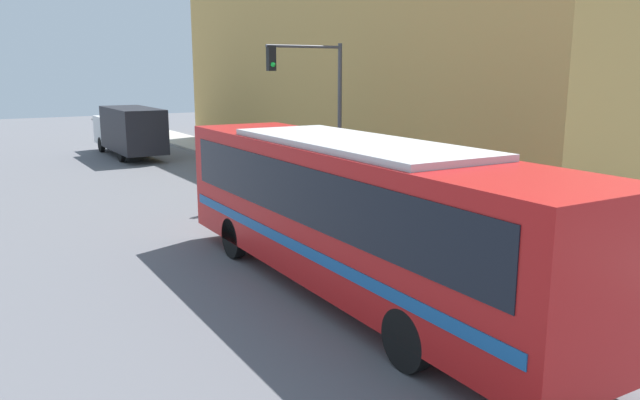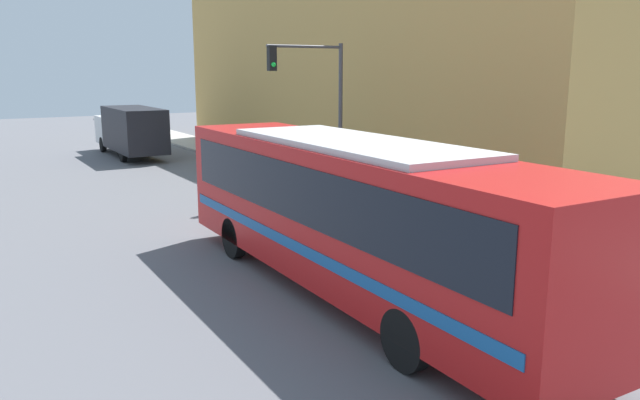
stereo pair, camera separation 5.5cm
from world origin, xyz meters
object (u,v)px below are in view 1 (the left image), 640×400
at_px(city_bus, 352,206).
at_px(delivery_truck, 129,129).
at_px(pedestrian_mid_block, 309,157).
at_px(parking_meter, 378,177).
at_px(fire_hydrant, 455,212).
at_px(traffic_light_pole, 317,92).
at_px(pedestrian_near_corner, 331,157).

relative_size(city_bus, delivery_truck, 1.50).
bearing_deg(pedestrian_mid_block, parking_meter, -95.01).
xyz_separation_m(city_bus, fire_hydrant, (6.05, 3.20, -1.47)).
xyz_separation_m(city_bus, traffic_light_pole, (5.13, 10.12, 2.05)).
bearing_deg(fire_hydrant, delivery_truck, 101.30).
bearing_deg(pedestrian_mid_block, pedestrian_near_corner, -58.12).
xyz_separation_m(parking_meter, pedestrian_near_corner, (1.08, 4.99, 0.07)).
xyz_separation_m(pedestrian_near_corner, pedestrian_mid_block, (-0.56, 0.91, -0.07)).
distance_m(city_bus, traffic_light_pole, 11.53).
bearing_deg(pedestrian_mid_block, city_bus, -116.48).
bearing_deg(parking_meter, pedestrian_mid_block, 84.99).
relative_size(parking_meter, pedestrian_near_corner, 0.71).
bearing_deg(pedestrian_near_corner, city_bus, -120.15).
xyz_separation_m(delivery_truck, traffic_light_pole, (3.48, -15.09, 2.49)).
height_order(fire_hydrant, parking_meter, parking_meter).
distance_m(fire_hydrant, pedestrian_near_corner, 9.15).
relative_size(city_bus, fire_hydrant, 16.39).
height_order(fire_hydrant, traffic_light_pole, traffic_light_pole).
relative_size(fire_hydrant, parking_meter, 0.58).
distance_m(traffic_light_pole, pedestrian_near_corner, 4.17).
distance_m(fire_hydrant, parking_meter, 4.11).
distance_m(parking_meter, pedestrian_mid_block, 5.92).
distance_m(delivery_truck, pedestrian_mid_block, 13.00).
relative_size(parking_meter, pedestrian_mid_block, 0.76).
bearing_deg(pedestrian_near_corner, fire_hydrant, -96.80).
bearing_deg(pedestrian_near_corner, traffic_light_pole, -132.96).
height_order(parking_meter, pedestrian_mid_block, pedestrian_mid_block).
bearing_deg(fire_hydrant, pedestrian_near_corner, 83.20).
relative_size(delivery_truck, traffic_light_pole, 1.45).
bearing_deg(parking_meter, city_bus, -129.72).
bearing_deg(traffic_light_pole, city_bus, -116.86).
xyz_separation_m(delivery_truck, fire_hydrant, (4.40, -22.00, -1.04)).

